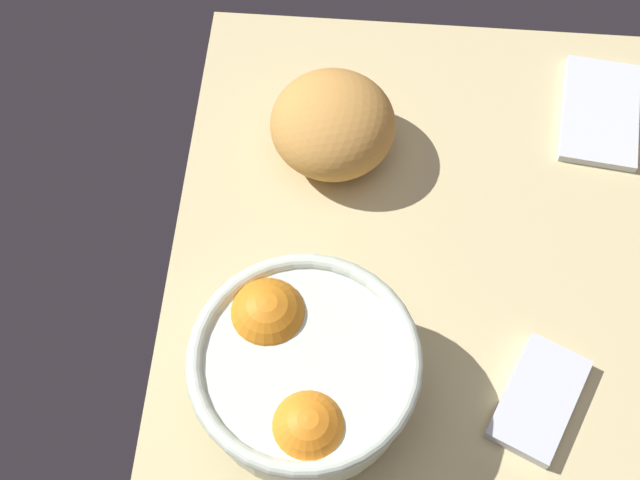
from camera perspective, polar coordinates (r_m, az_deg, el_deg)
ground_plane at (r=96.04cm, az=7.88°, el=-4.89°), size 79.73×59.88×3.00cm
fruit_bowl at (r=84.00cm, az=-1.22°, el=-8.45°), size 21.85×21.85×11.93cm
bread_loaf at (r=100.10cm, az=0.83°, el=7.50°), size 17.96×17.93×9.48cm
napkin_folded at (r=92.06cm, az=13.98°, el=-9.95°), size 13.75×11.10×1.57cm
napkin_spare at (r=111.54cm, az=17.68°, el=7.90°), size 16.32×10.69×1.05cm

